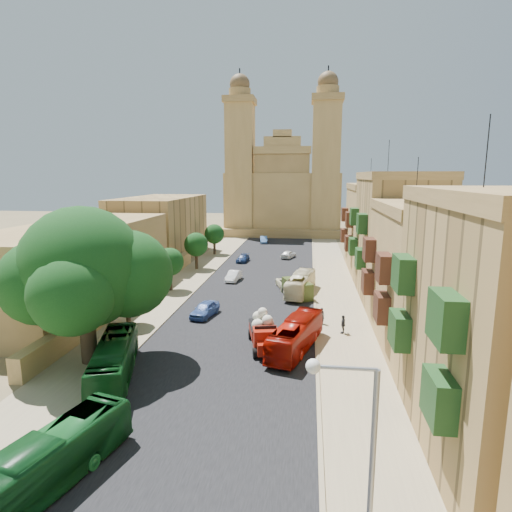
% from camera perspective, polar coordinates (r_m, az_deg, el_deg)
% --- Properties ---
extents(ground, '(260.00, 260.00, 0.00)m').
position_cam_1_polar(ground, '(27.80, -7.01, -18.21)').
color(ground, brown).
extents(road_surface, '(14.00, 140.00, 0.01)m').
position_cam_1_polar(road_surface, '(55.56, 0.51, -3.30)').
color(road_surface, black).
rests_on(road_surface, ground).
extents(sidewalk_east, '(5.00, 140.00, 0.01)m').
position_cam_1_polar(sidewalk_east, '(55.31, 10.35, -3.54)').
color(sidewalk_east, '#978563').
rests_on(sidewalk_east, ground).
extents(sidewalk_west, '(5.00, 140.00, 0.01)m').
position_cam_1_polar(sidewalk_west, '(57.40, -8.96, -2.97)').
color(sidewalk_west, '#978563').
rests_on(sidewalk_west, ground).
extents(kerb_east, '(0.25, 140.00, 0.12)m').
position_cam_1_polar(kerb_east, '(55.21, 7.76, -3.43)').
color(kerb_east, '#978563').
rests_on(kerb_east, ground).
extents(kerb_west, '(0.25, 140.00, 0.12)m').
position_cam_1_polar(kerb_west, '(56.75, -6.53, -3.01)').
color(kerb_west, '#978563').
rests_on(kerb_west, ground).
extents(townhouse_b, '(9.00, 14.00, 14.90)m').
position_cam_1_polar(townhouse_b, '(36.74, 22.36, -2.31)').
color(townhouse_b, '#A17F49').
rests_on(townhouse_b, ground).
extents(townhouse_c, '(9.00, 14.00, 17.40)m').
position_cam_1_polar(townhouse_c, '(49.96, 18.34, 2.65)').
color(townhouse_c, '#AC874E').
rests_on(townhouse_c, ground).
extents(townhouse_d, '(9.00, 14.00, 15.90)m').
position_cam_1_polar(townhouse_d, '(63.74, 15.91, 3.72)').
color(townhouse_d, '#A17F49').
rests_on(townhouse_d, ground).
extents(west_wall, '(1.00, 40.00, 1.80)m').
position_cam_1_polar(west_wall, '(49.02, -15.61, -4.51)').
color(west_wall, '#A17F49').
rests_on(west_wall, ground).
extents(west_building_low, '(10.00, 28.00, 8.40)m').
position_cam_1_polar(west_building_low, '(48.96, -22.65, -1.00)').
color(west_building_low, olive).
rests_on(west_building_low, ground).
extents(west_building_mid, '(10.00, 22.00, 10.00)m').
position_cam_1_polar(west_building_mid, '(72.26, -12.52, 3.72)').
color(west_building_mid, '#AC874E').
rests_on(west_building_mid, ground).
extents(church, '(28.00, 22.50, 36.30)m').
position_cam_1_polar(church, '(102.44, 3.69, 8.45)').
color(church, '#A17F49').
rests_on(church, ground).
extents(ficus_tree, '(11.38, 10.47, 11.38)m').
position_cam_1_polar(ficus_tree, '(32.37, -21.87, -2.00)').
color(ficus_tree, '#34271A').
rests_on(ficus_tree, ground).
extents(street_tree_a, '(3.18, 3.18, 4.90)m').
position_cam_1_polar(street_tree_a, '(40.37, -16.84, -4.33)').
color(street_tree_a, '#34271A').
rests_on(street_tree_a, ground).
extents(street_tree_b, '(3.32, 3.32, 5.10)m').
position_cam_1_polar(street_tree_b, '(51.23, -11.45, -0.79)').
color(street_tree_b, '#34271A').
rests_on(street_tree_b, ground).
extents(street_tree_c, '(3.47, 3.47, 5.34)m').
position_cam_1_polar(street_tree_c, '(62.50, -7.99, 1.51)').
color(street_tree_c, '#34271A').
rests_on(street_tree_c, ground).
extents(street_tree_d, '(3.41, 3.41, 5.24)m').
position_cam_1_polar(street_tree_d, '(74.04, -5.58, 2.92)').
color(street_tree_d, '#34271A').
rests_on(street_tree_d, ground).
extents(streetlamp, '(2.11, 0.44, 8.22)m').
position_cam_1_polar(streetlamp, '(14.25, 13.19, -24.68)').
color(streetlamp, gray).
rests_on(streetlamp, ground).
extents(red_truck, '(3.05, 5.47, 3.03)m').
position_cam_1_polar(red_truck, '(34.14, 1.03, -10.02)').
color(red_truck, '#991A0B').
rests_on(red_truck, ground).
extents(olive_pickup, '(3.69, 4.95, 1.88)m').
position_cam_1_polar(olive_pickup, '(48.21, 5.48, -4.40)').
color(olive_pickup, '#37461A').
rests_on(olive_pickup, ground).
extents(bus_green_south, '(4.37, 9.14, 2.48)m').
position_cam_1_polar(bus_green_south, '(22.29, -26.21, -23.55)').
color(bus_green_south, '#124C1E').
rests_on(bus_green_south, ground).
extents(bus_green_north, '(4.81, 9.58, 2.60)m').
position_cam_1_polar(bus_green_north, '(30.77, -18.39, -13.04)').
color(bus_green_north, '#0F4919').
rests_on(bus_green_north, ground).
extents(bus_red_east, '(4.35, 9.02, 2.45)m').
position_cam_1_polar(bus_red_east, '(33.85, 5.34, -10.46)').
color(bus_red_east, '#8D0C04').
rests_on(bus_red_east, ground).
extents(bus_cream_east, '(3.51, 8.93, 2.42)m').
position_cam_1_polar(bus_cream_east, '(49.31, 5.97, -3.71)').
color(bus_cream_east, beige).
rests_on(bus_cream_east, ground).
extents(car_blue_a, '(2.49, 4.43, 1.42)m').
position_cam_1_polar(car_blue_a, '(41.89, -6.84, -7.04)').
color(car_blue_a, '#3C5CA1').
rests_on(car_blue_a, ground).
extents(car_white_a, '(1.72, 3.99, 1.28)m').
position_cam_1_polar(car_white_a, '(55.44, -3.01, -2.67)').
color(car_white_a, white).
rests_on(car_white_a, ground).
extents(car_cream, '(3.31, 5.08, 1.30)m').
position_cam_1_polar(car_cream, '(52.03, 4.11, -3.56)').
color(car_cream, '#FFF7CF').
rests_on(car_cream, ground).
extents(car_dkblue, '(1.89, 3.99, 1.12)m').
position_cam_1_polar(car_dkblue, '(67.50, -1.75, -0.32)').
color(car_dkblue, navy).
rests_on(car_dkblue, ground).
extents(car_white_b, '(2.72, 4.14, 1.31)m').
position_cam_1_polar(car_white_b, '(70.74, 4.34, 0.24)').
color(car_white_b, silver).
rests_on(car_white_b, ground).
extents(car_blue_b, '(1.88, 4.22, 1.35)m').
position_cam_1_polar(car_blue_b, '(86.77, 1.04, 2.21)').
color(car_blue_b, '#5080C6').
rests_on(car_blue_b, ground).
extents(pedestrian_a, '(0.58, 0.39, 1.54)m').
position_cam_1_polar(pedestrian_a, '(39.97, 8.71, -7.88)').
color(pedestrian_a, black).
rests_on(pedestrian_a, ground).
extents(pedestrian_c, '(0.60, 1.02, 1.63)m').
position_cam_1_polar(pedestrian_c, '(37.96, 11.54, -8.92)').
color(pedestrian_c, '#2A2B31').
rests_on(pedestrian_c, ground).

